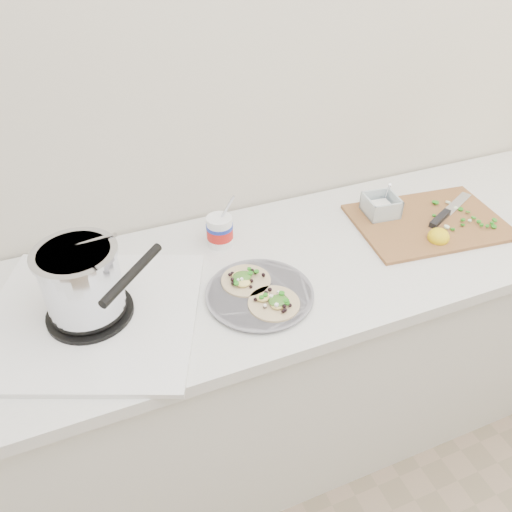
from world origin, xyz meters
name	(u,v)px	position (x,y,z in m)	size (l,w,h in m)	color
counter	(271,360)	(0.00, 1.43, 0.45)	(2.44, 0.66, 0.90)	silver
stove	(85,293)	(-0.54, 1.39, 0.99)	(0.70, 0.67, 0.26)	silver
taco_plate	(260,292)	(-0.10, 1.30, 0.92)	(0.30, 0.30, 0.04)	slate
tub	(221,227)	(-0.11, 1.57, 0.96)	(0.08, 0.08, 0.19)	white
cutboard	(425,217)	(0.55, 1.44, 0.92)	(0.52, 0.39, 0.08)	brown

